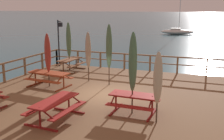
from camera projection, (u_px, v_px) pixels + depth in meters
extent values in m
plane|color=#2D5B6B|center=(106.00, 111.00, 13.52)|extent=(600.00, 600.00, 0.00)
cube|color=brown|center=(106.00, 103.00, 13.42)|extent=(12.42, 11.17, 0.89)
cube|color=brown|center=(137.00, 55.00, 18.05)|extent=(12.12, 0.09, 0.08)
cube|color=brown|center=(137.00, 62.00, 18.15)|extent=(12.12, 0.07, 0.06)
cube|color=brown|center=(57.00, 57.00, 20.27)|extent=(0.10, 0.10, 1.05)
cube|color=brown|center=(78.00, 58.00, 19.67)|extent=(0.10, 0.10, 1.05)
cube|color=brown|center=(100.00, 60.00, 19.07)|extent=(0.10, 0.10, 1.05)
cube|color=brown|center=(124.00, 62.00, 18.47)|extent=(0.10, 0.10, 1.05)
cube|color=brown|center=(150.00, 64.00, 17.87)|extent=(0.10, 0.10, 1.05)
cube|color=brown|center=(177.00, 65.00, 17.27)|extent=(0.10, 0.10, 1.05)
cube|color=brown|center=(207.00, 68.00, 16.66)|extent=(0.10, 0.10, 1.05)
cube|color=brown|center=(3.00, 64.00, 15.20)|extent=(0.09, 10.87, 0.08)
cube|color=brown|center=(4.00, 72.00, 15.30)|extent=(0.07, 10.87, 0.06)
cube|color=brown|center=(4.00, 73.00, 15.31)|extent=(0.10, 0.10, 1.05)
cube|color=brown|center=(25.00, 67.00, 16.96)|extent=(0.10, 0.10, 1.05)
cube|color=brown|center=(42.00, 61.00, 18.62)|extent=(0.10, 0.10, 1.05)
cube|color=brown|center=(57.00, 57.00, 20.27)|extent=(0.10, 0.10, 1.05)
cube|color=#993819|center=(49.00, 73.00, 14.43)|extent=(2.25, 0.94, 0.05)
cube|color=#993819|center=(42.00, 81.00, 14.01)|extent=(2.21, 0.46, 0.04)
cube|color=#993819|center=(56.00, 76.00, 14.99)|extent=(2.21, 0.46, 0.04)
cube|color=maroon|center=(36.00, 84.00, 14.98)|extent=(0.19, 1.40, 0.06)
cylinder|color=maroon|center=(35.00, 78.00, 14.90)|extent=(0.07, 0.07, 0.74)
cylinder|color=maroon|center=(32.00, 75.00, 14.61)|extent=(0.11, 0.63, 0.37)
cylinder|color=maroon|center=(39.00, 73.00, 15.10)|extent=(0.11, 0.63, 0.37)
cube|color=maroon|center=(64.00, 88.00, 14.21)|extent=(0.19, 1.40, 0.06)
cylinder|color=maroon|center=(64.00, 82.00, 14.13)|extent=(0.07, 0.07, 0.74)
cylinder|color=maroon|center=(60.00, 79.00, 13.84)|extent=(0.11, 0.63, 0.37)
cylinder|color=maroon|center=(67.00, 76.00, 14.33)|extent=(0.11, 0.63, 0.37)
cube|color=brown|center=(70.00, 59.00, 18.12)|extent=(0.86, 1.97, 0.05)
cube|color=brown|center=(77.00, 65.00, 17.97)|extent=(0.38, 1.95, 0.04)
cube|color=brown|center=(63.00, 63.00, 18.41)|extent=(0.38, 1.95, 0.04)
cube|color=brown|center=(63.00, 72.00, 17.57)|extent=(1.40, 0.15, 0.06)
cylinder|color=brown|center=(63.00, 67.00, 17.50)|extent=(0.07, 0.07, 0.74)
cylinder|color=brown|center=(67.00, 64.00, 17.34)|extent=(0.63, 0.09, 0.37)
cylinder|color=brown|center=(59.00, 63.00, 17.56)|extent=(0.63, 0.09, 0.37)
cube|color=brown|center=(76.00, 68.00, 18.98)|extent=(1.40, 0.15, 0.06)
cylinder|color=brown|center=(76.00, 63.00, 18.90)|extent=(0.07, 0.07, 0.74)
cylinder|color=brown|center=(80.00, 60.00, 18.75)|extent=(0.63, 0.09, 0.37)
cylinder|color=brown|center=(73.00, 59.00, 18.97)|extent=(0.63, 0.09, 0.37)
cube|color=maroon|center=(134.00, 95.00, 10.79)|extent=(1.85, 0.79, 0.05)
cube|color=maroon|center=(129.00, 107.00, 10.35)|extent=(1.85, 0.31, 0.04)
cube|color=maroon|center=(138.00, 98.00, 11.36)|extent=(1.85, 0.31, 0.04)
cube|color=maroon|center=(116.00, 110.00, 11.21)|extent=(0.10, 1.40, 0.06)
cylinder|color=maroon|center=(116.00, 102.00, 11.14)|extent=(0.07, 0.07, 0.74)
cylinder|color=maroon|center=(113.00, 98.00, 10.84)|extent=(0.07, 0.63, 0.37)
cylinder|color=maroon|center=(118.00, 94.00, 11.34)|extent=(0.07, 0.63, 0.37)
cube|color=maroon|center=(152.00, 115.00, 10.68)|extent=(0.10, 1.40, 0.06)
cylinder|color=maroon|center=(152.00, 106.00, 10.60)|extent=(0.07, 0.07, 0.74)
cylinder|color=maroon|center=(151.00, 103.00, 10.30)|extent=(0.07, 0.63, 0.37)
cylinder|color=maroon|center=(154.00, 99.00, 10.81)|extent=(0.07, 0.63, 0.37)
cube|color=maroon|center=(55.00, 100.00, 10.16)|extent=(0.89, 2.18, 0.05)
cube|color=maroon|center=(68.00, 110.00, 10.00)|extent=(0.41, 2.15, 0.04)
cube|color=maroon|center=(43.00, 106.00, 10.45)|extent=(0.41, 2.15, 0.04)
cube|color=maroon|center=(41.00, 128.00, 9.53)|extent=(1.40, 0.17, 0.06)
cylinder|color=maroon|center=(40.00, 118.00, 9.45)|extent=(0.07, 0.07, 0.74)
cylinder|color=maroon|center=(46.00, 114.00, 9.29)|extent=(0.63, 0.10, 0.37)
cylinder|color=maroon|center=(33.00, 111.00, 9.52)|extent=(0.63, 0.10, 0.37)
cube|color=maroon|center=(69.00, 111.00, 11.10)|extent=(1.40, 0.17, 0.06)
cylinder|color=maroon|center=(69.00, 102.00, 11.03)|extent=(0.07, 0.07, 0.74)
cylinder|color=maroon|center=(75.00, 98.00, 10.87)|extent=(0.63, 0.10, 0.37)
cylinder|color=maroon|center=(63.00, 96.00, 11.09)|extent=(0.63, 0.10, 0.37)
cylinder|color=#4C3828|center=(48.00, 62.00, 14.34)|extent=(0.06, 0.06, 2.62)
ellipsoid|color=#A33328|center=(48.00, 53.00, 14.23)|extent=(0.32, 0.32, 1.99)
cylinder|color=maroon|center=(48.00, 56.00, 14.27)|extent=(0.21, 0.21, 0.05)
cone|color=#4C3828|center=(47.00, 35.00, 14.03)|extent=(0.10, 0.10, 0.14)
cylinder|color=#4C3828|center=(69.00, 48.00, 18.01)|extent=(0.06, 0.06, 2.96)
ellipsoid|color=#4C704C|center=(69.00, 40.00, 17.89)|extent=(0.32, 0.32, 2.25)
cylinder|color=#2D432D|center=(69.00, 43.00, 17.93)|extent=(0.21, 0.21, 0.05)
cone|color=#4C3828|center=(68.00, 24.00, 17.67)|extent=(0.10, 0.10, 0.14)
cylinder|color=#4C3828|center=(133.00, 76.00, 10.59)|extent=(0.06, 0.06, 3.01)
ellipsoid|color=#4C704C|center=(133.00, 62.00, 10.48)|extent=(0.32, 0.32, 2.29)
cylinder|color=#2D432D|center=(133.00, 67.00, 10.51)|extent=(0.21, 0.21, 0.05)
cone|color=#4C3828|center=(133.00, 34.00, 10.25)|extent=(0.10, 0.10, 0.14)
cylinder|color=#4C3828|center=(157.00, 90.00, 9.73)|extent=(0.06, 0.06, 2.45)
ellipsoid|color=#CCB793|center=(158.00, 78.00, 9.63)|extent=(0.32, 0.32, 1.87)
cylinder|color=#7A6E58|center=(158.00, 82.00, 9.66)|extent=(0.21, 0.21, 0.05)
cone|color=#4C3828|center=(159.00, 53.00, 9.44)|extent=(0.10, 0.10, 0.14)
cylinder|color=#4C3828|center=(109.00, 57.00, 14.61)|extent=(0.06, 0.06, 3.04)
ellipsoid|color=#4C704C|center=(109.00, 46.00, 14.49)|extent=(0.32, 0.32, 2.31)
cylinder|color=#2D432D|center=(109.00, 50.00, 14.53)|extent=(0.21, 0.21, 0.05)
cone|color=#4C3828|center=(109.00, 26.00, 14.26)|extent=(0.10, 0.10, 0.14)
cylinder|color=#4C3828|center=(88.00, 58.00, 15.40)|extent=(0.06, 0.06, 2.61)
ellipsoid|color=tan|center=(88.00, 50.00, 15.29)|extent=(0.32, 0.32, 1.98)
cylinder|color=#685B4C|center=(88.00, 53.00, 15.33)|extent=(0.21, 0.21, 0.05)
cone|color=#4C3828|center=(88.00, 33.00, 15.09)|extent=(0.10, 0.10, 0.14)
cylinder|color=black|center=(59.00, 43.00, 19.34)|extent=(0.09, 0.09, 3.20)
cylinder|color=black|center=(59.00, 21.00, 18.77)|extent=(0.46, 0.40, 0.06)
cube|color=black|center=(60.00, 25.00, 18.58)|extent=(0.20, 0.20, 0.28)
sphere|color=#F4E08C|center=(60.00, 25.00, 18.58)|extent=(0.14, 0.14, 0.14)
ellipsoid|color=white|center=(177.00, 32.00, 51.94)|extent=(6.21, 2.78, 0.90)
cube|color=silver|center=(176.00, 29.00, 51.88)|extent=(1.97, 1.41, 0.36)
cylinder|color=silver|center=(180.00, 11.00, 51.05)|extent=(0.10, 0.10, 7.00)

